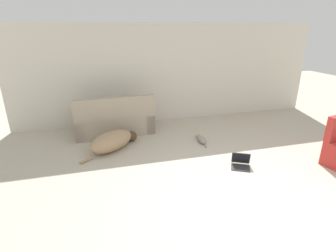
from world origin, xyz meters
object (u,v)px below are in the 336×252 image
at_px(dog, 113,141).
at_px(couch, 114,121).
at_px(cat, 201,139).
at_px(laptop_open, 241,162).

bearing_deg(dog, couch, 45.59).
xyz_separation_m(couch, cat, (1.76, -1.01, -0.23)).
bearing_deg(laptop_open, couch, 160.68).
bearing_deg(dog, cat, -40.56).
bearing_deg(cat, dog, 90.04).
xyz_separation_m(dog, cat, (1.87, -0.10, -0.13)).
xyz_separation_m(cat, laptop_open, (0.27, -1.19, 0.02)).
height_order(cat, laptop_open, laptop_open).
height_order(couch, laptop_open, couch).
relative_size(couch, laptop_open, 4.21).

